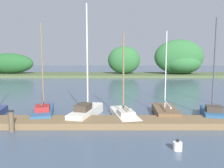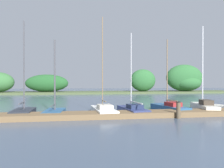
% 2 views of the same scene
% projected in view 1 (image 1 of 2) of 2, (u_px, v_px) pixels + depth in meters
% --- Properties ---
extents(dock_pier, '(30.76, 1.80, 0.35)m').
position_uv_depth(dock_pier, '(25.00, 122.00, 13.22)').
color(dock_pier, brown).
rests_on(dock_pier, ground).
extents(far_shore, '(57.11, 8.00, 6.52)m').
position_uv_depth(far_shore, '(105.00, 64.00, 42.93)').
color(far_shore, '#4C5B38').
rests_on(far_shore, ground).
extents(sailboat_5, '(1.90, 4.26, 5.85)m').
position_uv_depth(sailboat_5, '(43.00, 111.00, 15.25)').
color(sailboat_5, '#285684').
rests_on(sailboat_5, ground).
extents(sailboat_6, '(1.93, 4.28, 6.95)m').
position_uv_depth(sailboat_6, '(86.00, 111.00, 14.86)').
color(sailboat_6, silver).
rests_on(sailboat_6, ground).
extents(sailboat_7, '(1.83, 4.26, 5.17)m').
position_uv_depth(sailboat_7, '(123.00, 113.00, 14.74)').
color(sailboat_7, silver).
rests_on(sailboat_7, ground).
extents(sailboat_8, '(1.50, 3.66, 5.36)m').
position_uv_depth(sailboat_8, '(164.00, 111.00, 15.38)').
color(sailboat_8, brown).
rests_on(sailboat_8, ground).
extents(sailboat_9, '(1.81, 3.16, 6.10)m').
position_uv_depth(sailboat_9, '(212.00, 112.00, 14.80)').
color(sailboat_9, '#285684').
rests_on(sailboat_9, ground).
extents(mooring_piling_1, '(0.31, 0.31, 1.09)m').
position_uv_depth(mooring_piling_1, '(10.00, 121.00, 12.09)').
color(mooring_piling_1, brown).
rests_on(mooring_piling_1, ground).
extents(channel_buoy_0, '(0.38, 0.38, 0.48)m').
position_uv_depth(channel_buoy_0, '(177.00, 146.00, 9.79)').
color(channel_buoy_0, white).
rests_on(channel_buoy_0, ground).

